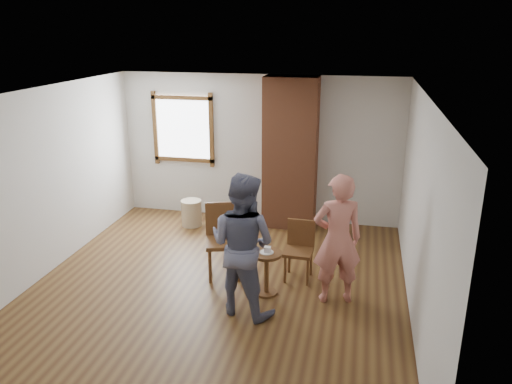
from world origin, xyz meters
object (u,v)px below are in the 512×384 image
dining_chair_right (300,247)px  person_pink (338,239)px  dining_chair_left (223,236)px  side_table (267,266)px  man (242,244)px  stoneware_crock (192,213)px

dining_chair_right → person_pink: 0.85m
dining_chair_left → side_table: dining_chair_left is taller
man → side_table: bearing=-97.4°
man → dining_chair_left: bearing=-43.1°
stoneware_crock → side_table: 2.73m
stoneware_crock → dining_chair_right: size_ratio=0.56×
stoneware_crock → man: (1.55, -2.52, 0.66)m
dining_chair_left → man: man is taller
dining_chair_left → side_table: 0.86m
side_table → person_pink: (0.89, 0.04, 0.45)m
dining_chair_left → man: (0.50, -0.90, 0.31)m
stoneware_crock → man: 3.03m
dining_chair_left → person_pink: (1.60, -0.41, 0.27)m
side_table → dining_chair_left: bearing=147.7°
man → dining_chair_right: bearing=-101.5°
person_pink → dining_chair_left: bearing=-30.7°
dining_chair_left → man: 1.07m
stoneware_crock → man: bearing=-58.4°
side_table → dining_chair_right: bearing=57.9°
dining_chair_left → side_table: size_ratio=1.72×
stoneware_crock → dining_chair_left: 1.97m
stoneware_crock → person_pink: (2.65, -2.04, 0.62)m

